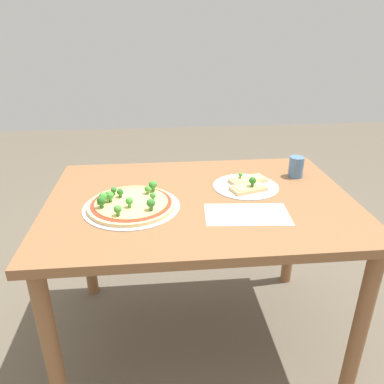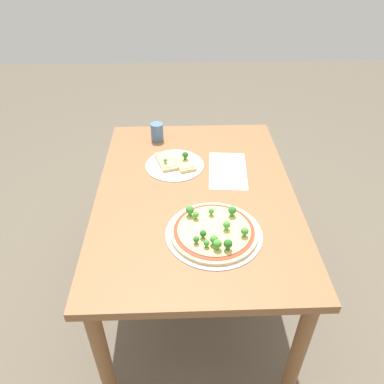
# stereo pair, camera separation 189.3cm
# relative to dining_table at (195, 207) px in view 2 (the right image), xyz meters

# --- Properties ---
(ground_plane) EXTENTS (8.00, 8.00, 0.00)m
(ground_plane) POSITION_rel_dining_table_xyz_m (0.00, 0.00, -0.66)
(ground_plane) COLOR brown
(dining_table) EXTENTS (1.25, 0.88, 0.75)m
(dining_table) POSITION_rel_dining_table_xyz_m (0.00, 0.00, 0.00)
(dining_table) COLOR brown
(dining_table) RESTS_ON ground_plane
(pizza_tray_whole) EXTENTS (0.38, 0.38, 0.07)m
(pizza_tray_whole) POSITION_rel_dining_table_xyz_m (0.28, 0.06, 0.11)
(pizza_tray_whole) COLOR silver
(pizza_tray_whole) RESTS_ON dining_table
(pizza_tray_slice) EXTENTS (0.29, 0.29, 0.07)m
(pizza_tray_slice) POSITION_rel_dining_table_xyz_m (-0.22, -0.09, 0.11)
(pizza_tray_slice) COLOR silver
(pizza_tray_slice) RESTS_ON dining_table
(drinking_cup) EXTENTS (0.07, 0.07, 0.10)m
(drinking_cup) POSITION_rel_dining_table_xyz_m (-0.47, -0.19, 0.14)
(drinking_cup) COLOR #4C7099
(drinking_cup) RESTS_ON dining_table
(paper_menu) EXTENTS (0.33, 0.20, 0.00)m
(paper_menu) POSITION_rel_dining_table_xyz_m (-0.16, 0.16, 0.10)
(paper_menu) COLOR silver
(paper_menu) RESTS_ON dining_table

